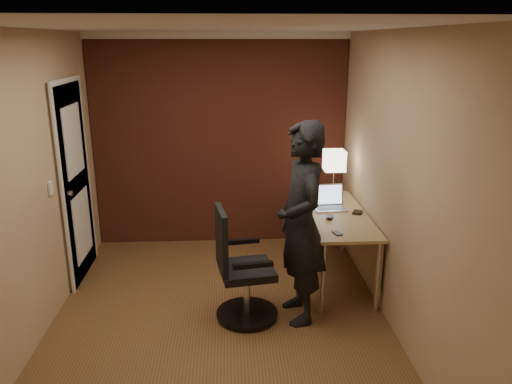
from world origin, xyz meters
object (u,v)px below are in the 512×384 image
(mouse, at_px, (330,217))
(office_chair, at_px, (240,272))
(laptop, at_px, (329,202))
(phone, at_px, (337,233))
(desk, at_px, (343,225))
(desk_lamp, at_px, (334,161))
(person, at_px, (301,224))
(wallet, at_px, (357,212))

(mouse, distance_m, office_chair, 1.10)
(laptop, bearing_deg, phone, -95.09)
(mouse, bearing_deg, desk, 64.54)
(desk_lamp, xyz_separation_m, person, (-0.53, -1.23, -0.25))
(laptop, xyz_separation_m, person, (-0.42, -0.90, 0.10))
(laptop, height_order, mouse, laptop)
(mouse, bearing_deg, person, -103.11)
(laptop, xyz_separation_m, wallet, (0.25, -0.20, -0.05))
(mouse, bearing_deg, wallet, 45.64)
(wallet, xyz_separation_m, office_chair, (-1.21, -0.71, -0.29))
(wallet, bearing_deg, phone, -121.02)
(desk_lamp, height_order, laptop, desk_lamp)
(desk, distance_m, wallet, 0.20)
(mouse, xyz_separation_m, wallet, (0.32, 0.15, -0.01))
(laptop, xyz_separation_m, phone, (-0.07, -0.73, -0.06))
(desk, bearing_deg, laptop, 123.03)
(phone, height_order, wallet, wallet)
(office_chair, relative_size, person, 0.57)
(desk, relative_size, office_chair, 1.47)
(desk_lamp, bearing_deg, person, -113.47)
(desk_lamp, relative_size, office_chair, 0.52)
(mouse, height_order, wallet, mouse)
(desk_lamp, distance_m, person, 1.37)
(desk, bearing_deg, person, -126.93)
(desk_lamp, height_order, mouse, desk_lamp)
(desk_lamp, relative_size, phone, 4.65)
(desk, bearing_deg, mouse, -135.93)
(person, bearing_deg, desk_lamp, 147.32)
(mouse, distance_m, person, 0.67)
(office_chair, bearing_deg, wallet, 30.19)
(mouse, distance_m, phone, 0.38)
(wallet, bearing_deg, office_chair, -149.81)
(laptop, relative_size, mouse, 3.48)
(laptop, distance_m, mouse, 0.36)
(laptop, bearing_deg, wallet, -38.24)
(laptop, bearing_deg, mouse, -99.78)
(phone, bearing_deg, laptop, 71.37)
(desk_lamp, xyz_separation_m, phone, (-0.18, -1.07, -0.41))
(laptop, bearing_deg, desk_lamp, 71.65)
(desk, relative_size, mouse, 15.00)
(wallet, bearing_deg, desk_lamp, 104.98)
(desk, height_order, laptop, laptop)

